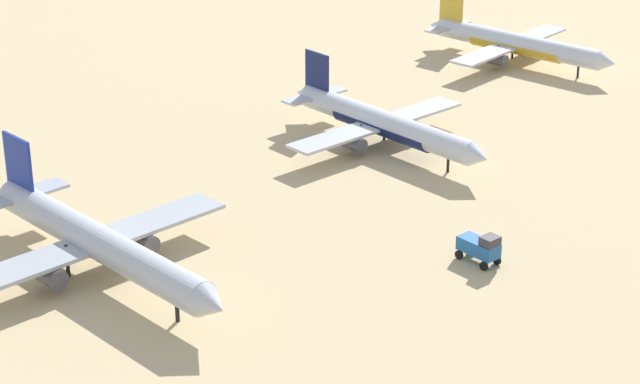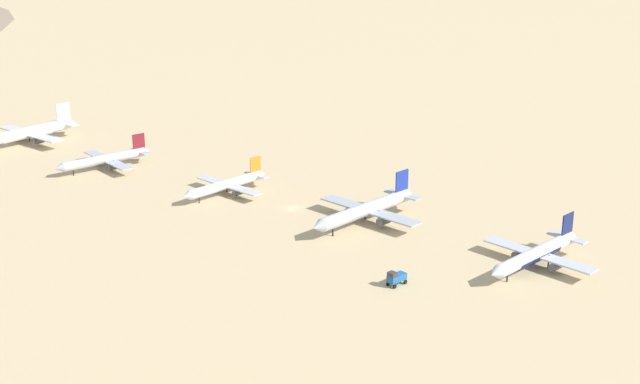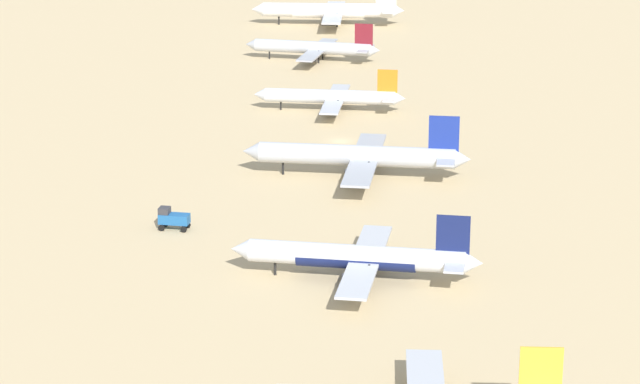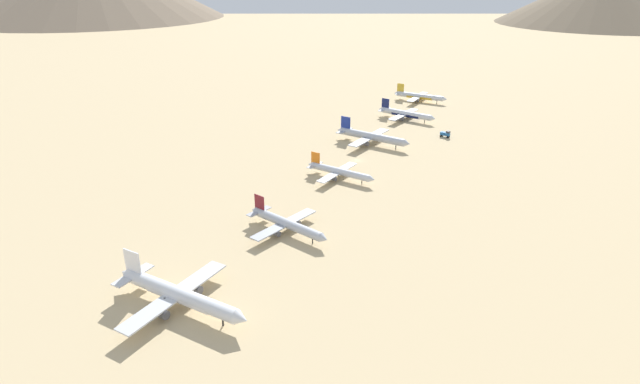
{
  "view_description": "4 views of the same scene",
  "coord_description": "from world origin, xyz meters",
  "px_view_note": "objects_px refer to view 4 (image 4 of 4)",
  "views": [
    {
      "loc": [
        95.01,
        -48.55,
        63.04
      ],
      "look_at": [
        5.08,
        54.17,
        4.11
      ],
      "focal_mm": 65.95,
      "sensor_mm": 36.0,
      "label": 1
    },
    {
      "loc": [
        190.66,
        166.62,
        89.31
      ],
      "look_at": [
        -5.35,
        7.08,
        5.58
      ],
      "focal_mm": 48.02,
      "sensor_mm": 36.0,
      "label": 2
    },
    {
      "loc": [
        -8.56,
        272.57,
        76.07
      ],
      "look_at": [
        1.86,
        53.15,
        5.62
      ],
      "focal_mm": 74.65,
      "sensor_mm": 36.0,
      "label": 3
    },
    {
      "loc": [
        101.32,
        -218.13,
        89.58
      ],
      "look_at": [
        9.77,
        -55.4,
        6.39
      ],
      "focal_mm": 28.87,
      "sensor_mm": 36.0,
      "label": 4
    }
  ],
  "objects_px": {
    "parked_jet_1": "(286,223)",
    "parked_jet_4": "(405,114)",
    "parked_jet_3": "(371,137)",
    "parked_jet_0": "(178,294)",
    "parked_jet_5": "(419,96)",
    "parked_jet_2": "(339,172)",
    "service_truck": "(446,134)"
  },
  "relations": [
    {
      "from": "parked_jet_3",
      "to": "service_truck",
      "type": "xyz_separation_m",
      "value": [
        31.44,
        31.94,
        -2.24
      ]
    },
    {
      "from": "parked_jet_0",
      "to": "parked_jet_5",
      "type": "height_order",
      "value": "parked_jet_0"
    },
    {
      "from": "parked_jet_1",
      "to": "parked_jet_4",
      "type": "xyz_separation_m",
      "value": [
        -15.12,
        160.47,
        0.15
      ]
    },
    {
      "from": "parked_jet_1",
      "to": "parked_jet_3",
      "type": "distance_m",
      "value": 107.29
    },
    {
      "from": "parked_jet_3",
      "to": "service_truck",
      "type": "distance_m",
      "value": 44.88
    },
    {
      "from": "parked_jet_1",
      "to": "parked_jet_3",
      "type": "height_order",
      "value": "parked_jet_3"
    },
    {
      "from": "parked_jet_0",
      "to": "parked_jet_2",
      "type": "xyz_separation_m",
      "value": [
        -4.8,
        107.41,
        -1.1
      ]
    },
    {
      "from": "service_truck",
      "to": "parked_jet_2",
      "type": "bearing_deg",
      "value": -106.09
    },
    {
      "from": "parked_jet_2",
      "to": "parked_jet_5",
      "type": "relative_size",
      "value": 0.91
    },
    {
      "from": "parked_jet_4",
      "to": "service_truck",
      "type": "distance_m",
      "value": 39.27
    },
    {
      "from": "parked_jet_0",
      "to": "parked_jet_5",
      "type": "xyz_separation_m",
      "value": [
        -21.21,
        261.97,
        -0.78
      ]
    },
    {
      "from": "parked_jet_0",
      "to": "service_truck",
      "type": "bearing_deg",
      "value": 84.23
    },
    {
      "from": "parked_jet_1",
      "to": "parked_jet_5",
      "type": "distance_m",
      "value": 210.63
    },
    {
      "from": "parked_jet_0",
      "to": "parked_jet_4",
      "type": "xyz_separation_m",
      "value": [
        -13.07,
        213.1,
        -0.74
      ]
    },
    {
      "from": "parked_jet_1",
      "to": "parked_jet_4",
      "type": "distance_m",
      "value": 161.18
    },
    {
      "from": "parked_jet_5",
      "to": "parked_jet_4",
      "type": "bearing_deg",
      "value": -80.55
    },
    {
      "from": "parked_jet_2",
      "to": "service_truck",
      "type": "relative_size",
      "value": 6.46
    },
    {
      "from": "parked_jet_3",
      "to": "parked_jet_1",
      "type": "bearing_deg",
      "value": -82.39
    },
    {
      "from": "parked_jet_4",
      "to": "parked_jet_0",
      "type": "bearing_deg",
      "value": -86.49
    },
    {
      "from": "parked_jet_3",
      "to": "parked_jet_5",
      "type": "distance_m",
      "value": 103.4
    },
    {
      "from": "parked_jet_4",
      "to": "service_truck",
      "type": "relative_size",
      "value": 7.22
    },
    {
      "from": "parked_jet_3",
      "to": "service_truck",
      "type": "height_order",
      "value": "parked_jet_3"
    },
    {
      "from": "parked_jet_1",
      "to": "parked_jet_3",
      "type": "xyz_separation_m",
      "value": [
        -14.2,
        106.34,
        0.69
      ]
    },
    {
      "from": "parked_jet_5",
      "to": "service_truck",
      "type": "height_order",
      "value": "parked_jet_5"
    },
    {
      "from": "parked_jet_1",
      "to": "parked_jet_2",
      "type": "bearing_deg",
      "value": 97.12
    },
    {
      "from": "parked_jet_0",
      "to": "parked_jet_1",
      "type": "bearing_deg",
      "value": 87.78
    },
    {
      "from": "parked_jet_1",
      "to": "service_truck",
      "type": "relative_size",
      "value": 6.82
    },
    {
      "from": "parked_jet_0",
      "to": "parked_jet_2",
      "type": "distance_m",
      "value": 107.52
    },
    {
      "from": "parked_jet_3",
      "to": "parked_jet_4",
      "type": "xyz_separation_m",
      "value": [
        -0.91,
        54.13,
        -0.53
      ]
    },
    {
      "from": "parked_jet_1",
      "to": "service_truck",
      "type": "distance_m",
      "value": 139.36
    },
    {
      "from": "parked_jet_1",
      "to": "parked_jet_5",
      "type": "bearing_deg",
      "value": 96.34
    },
    {
      "from": "parked_jet_0",
      "to": "parked_jet_1",
      "type": "xyz_separation_m",
      "value": [
        2.04,
        52.63,
        -0.89
      ]
    }
  ]
}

